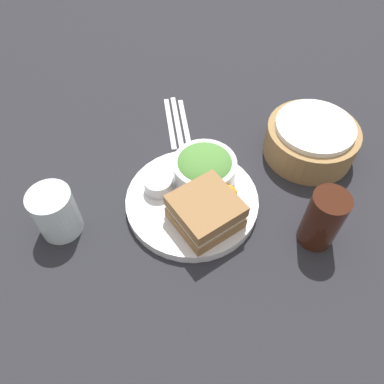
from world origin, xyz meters
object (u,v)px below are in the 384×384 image
object	(u,v)px
plate	(192,201)
water_glass	(56,213)
spoon	(184,121)
dressing_cup	(158,184)
sandwich	(207,211)
salad_bowl	(204,167)
drink_glass	(323,219)
bread_basket	(311,140)
knife	(177,122)
fork	(170,123)

from	to	relation	value
plate	water_glass	size ratio (longest dim) A/B	2.62
plate	spoon	bearing A→B (deg)	159.52
dressing_cup	spoon	world-z (taller)	dressing_cup
sandwich	water_glass	xyz separation A→B (m)	(-0.12, -0.26, -0.00)
water_glass	plate	bearing A→B (deg)	77.58
plate	salad_bowl	world-z (taller)	salad_bowl
drink_glass	bread_basket	world-z (taller)	drink_glass
salad_bowl	dressing_cup	world-z (taller)	salad_bowl
plate	bread_basket	distance (m)	0.30
bread_basket	spoon	xyz separation A→B (m)	(-0.21, -0.21, -0.04)
sandwich	knife	size ratio (longest dim) A/B	0.69
dressing_cup	water_glass	distance (m)	0.20
salad_bowl	drink_glass	xyz separation A→B (m)	(0.21, 0.14, 0.01)
salad_bowl	drink_glass	distance (m)	0.25
bread_basket	fork	distance (m)	0.34
drink_glass	spoon	bearing A→B (deg)	-166.88
water_glass	knife	bearing A→B (deg)	119.44
dressing_cup	spoon	size ratio (longest dim) A/B	0.36
dressing_cup	spoon	xyz separation A→B (m)	(-0.19, 0.14, -0.03)
spoon	water_glass	distance (m)	0.39
drink_glass	bread_basket	size ratio (longest dim) A/B	0.62
bread_basket	fork	size ratio (longest dim) A/B	1.10
spoon	knife	bearing A→B (deg)	90.00
drink_glass	bread_basket	distance (m)	0.23
spoon	water_glass	xyz separation A→B (m)	(0.18, -0.34, 0.05)
water_glass	salad_bowl	bearing A→B (deg)	86.82
plate	dressing_cup	world-z (taller)	dressing_cup
sandwich	salad_bowl	xyz separation A→B (m)	(-0.10, 0.04, -0.00)
bread_basket	spoon	size ratio (longest dim) A/B	1.23
spoon	fork	bearing A→B (deg)	90.00
plate	spoon	world-z (taller)	plate
bread_basket	sandwich	bearing A→B (deg)	-74.49
drink_glass	knife	size ratio (longest dim) A/B	0.66
dressing_cup	bread_basket	distance (m)	0.36
plate	water_glass	xyz separation A→B (m)	(-0.06, -0.26, 0.04)
fork	spoon	bearing A→B (deg)	-90.00
drink_glass	knife	distance (m)	0.43
sandwich	knife	world-z (taller)	sandwich
salad_bowl	bread_basket	world-z (taller)	bread_basket
plate	knife	bearing A→B (deg)	163.62
drink_glass	fork	world-z (taller)	drink_glass
knife	spoon	bearing A→B (deg)	-90.00
fork	water_glass	distance (m)	0.37
bread_basket	plate	bearing A→B (deg)	-85.75
salad_bowl	plate	bearing A→B (deg)	-49.64
drink_glass	spoon	distance (m)	0.42
drink_glass	water_glass	bearing A→B (deg)	-117.39
spoon	water_glass	size ratio (longest dim) A/B	1.59
knife	spoon	world-z (taller)	same
dressing_cup	fork	world-z (taller)	dressing_cup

